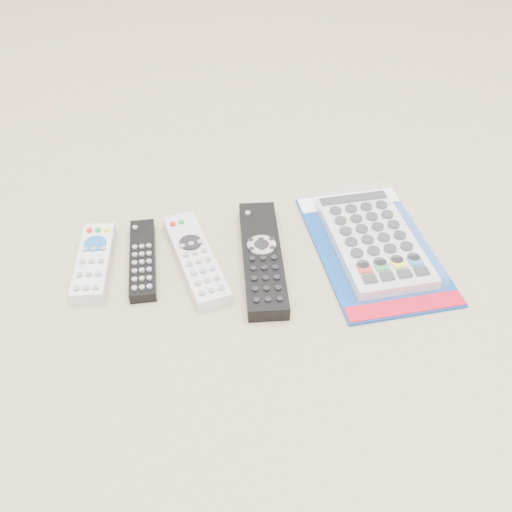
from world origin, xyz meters
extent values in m
plane|color=tan|center=(0.00, 0.00, 0.00)|extent=(5.00, 5.00, 0.00)
cube|color=silver|center=(-0.21, 0.03, 0.01)|extent=(0.07, 0.16, 0.02)
cylinder|color=#1652AA|center=(-0.21, 0.05, 0.02)|extent=(0.04, 0.04, 0.00)
cube|color=black|center=(-0.14, 0.02, 0.01)|extent=(0.05, 0.17, 0.02)
cube|color=silver|center=(-0.06, 0.00, 0.01)|extent=(0.08, 0.21, 0.02)
cylinder|color=black|center=(-0.07, 0.03, 0.02)|extent=(0.04, 0.04, 0.00)
cube|color=black|center=(0.04, -0.01, 0.01)|extent=(0.09, 0.24, 0.02)
cylinder|color=silver|center=(0.04, 0.00, 0.02)|extent=(0.05, 0.05, 0.00)
cube|color=navy|center=(0.21, -0.02, 0.00)|extent=(0.17, 0.29, 0.01)
cube|color=white|center=(0.21, 0.10, 0.01)|extent=(0.17, 0.04, 0.00)
cube|color=#B20C22|center=(0.21, -0.15, 0.01)|extent=(0.17, 0.03, 0.00)
cube|color=silver|center=(0.21, -0.02, 0.01)|extent=(0.12, 0.22, 0.02)
cube|color=white|center=(0.21, -0.02, 0.02)|extent=(0.14, 0.24, 0.03)
camera|label=1|loc=(-0.10, -0.63, 0.59)|focal=40.00mm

